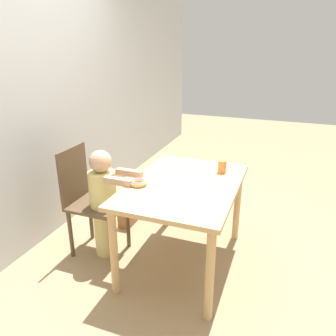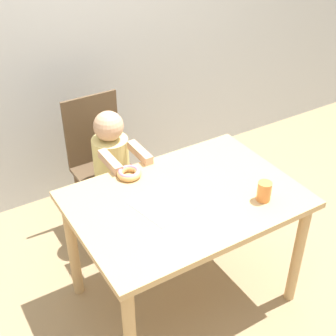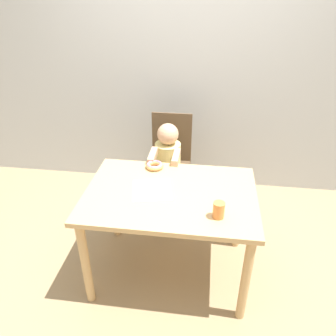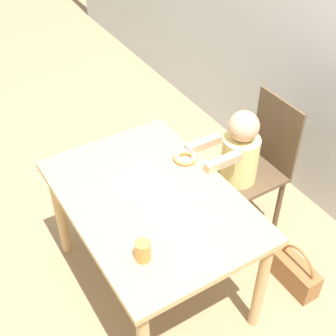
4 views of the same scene
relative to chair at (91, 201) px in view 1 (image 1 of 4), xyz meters
The scene contains 9 objects.
ground_plane 0.95m from the chair, 82.33° to the right, with size 12.00×12.00×0.00m, color #997F5B.
wall_back 0.96m from the chair, 79.20° to the left, with size 8.00×0.05×2.50m.
dining_table 0.83m from the chair, 82.33° to the right, with size 1.17×0.82×0.73m.
chair is the anchor object (origin of this frame).
child_figure 0.14m from the chair, 90.00° to the right, with size 0.24×0.44×0.96m.
donut 0.56m from the chair, 96.41° to the right, with size 0.14×0.14×0.04m.
napkin 0.83m from the chair, 91.45° to the right, with size 0.31×0.31×0.00m.
handbag 0.68m from the chair, ahead, with size 0.32×0.13×0.31m.
cup 1.16m from the chair, 67.25° to the right, with size 0.07×0.07×0.11m.
Camera 1 is at (-2.23, -0.71, 1.75)m, focal length 35.00 mm.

